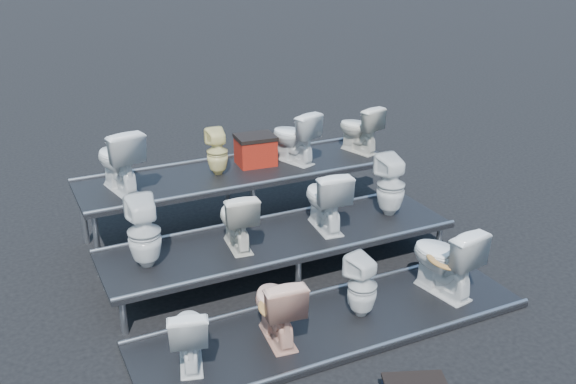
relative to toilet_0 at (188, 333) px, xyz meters
name	(u,v)px	position (x,y,z in m)	size (l,w,h in m)	color
ground	(281,271)	(1.54, 1.30, -0.39)	(80.00, 80.00, 0.00)	black
tier_front	(333,324)	(1.54, 0.00, -0.36)	(4.20, 1.20, 0.06)	black
tier_mid	(280,254)	(1.54, 1.30, -0.16)	(4.20, 1.20, 0.46)	black
tier_back	(240,200)	(1.54, 2.60, 0.04)	(4.20, 1.20, 0.86)	black
toilet_0	(188,333)	(0.00, 0.00, 0.00)	(0.36, 0.64, 0.65)	white
toilet_1	(277,306)	(0.90, 0.00, 0.04)	(0.41, 0.73, 0.74)	#E5AA8F
toilet_2	(362,286)	(1.87, 0.00, 0.02)	(0.31, 0.32, 0.69)	white
toilet_3	(444,259)	(2.93, 0.00, 0.09)	(0.47, 0.82, 0.84)	white
toilet_4	(144,233)	(-0.05, 1.30, 0.47)	(0.36, 0.36, 0.79)	white
toilet_5	(237,219)	(1.00, 1.30, 0.42)	(0.39, 0.68, 0.69)	beige
toilet_6	(325,199)	(2.14, 1.30, 0.46)	(0.43, 0.75, 0.77)	white
toilet_7	(391,185)	(3.08, 1.30, 0.47)	(0.35, 0.36, 0.79)	white
toilet_8	(118,159)	(-0.01, 2.60, 0.87)	(0.44, 0.78, 0.79)	white
toilet_9	(217,152)	(1.25, 2.60, 0.78)	(0.27, 0.28, 0.61)	#F3E291
toilet_10	(294,137)	(2.36, 2.60, 0.84)	(0.41, 0.71, 0.73)	white
toilet_11	(359,128)	(3.39, 2.60, 0.82)	(0.38, 0.67, 0.68)	beige
red_crate	(256,152)	(1.85, 2.74, 0.65)	(0.50, 0.40, 0.36)	maroon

